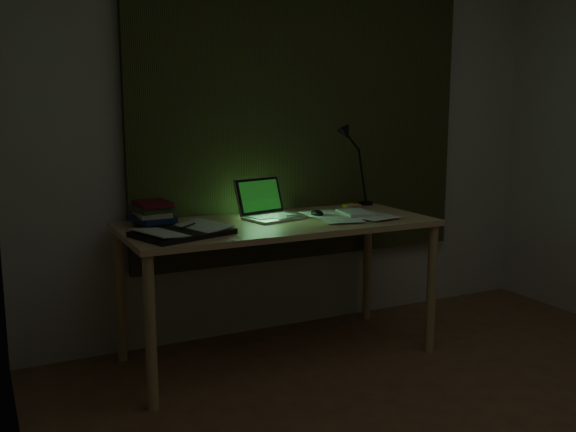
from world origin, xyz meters
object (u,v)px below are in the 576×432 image
open_textbook (183,231)px  book_stack (154,213)px  desk (278,290)px  desk_lamp (367,167)px  loose_papers (346,214)px  laptop (275,199)px

open_textbook → book_stack: bearing=84.3°
open_textbook → book_stack: (-0.06, 0.29, 0.05)m
desk → desk_lamp: (0.76, 0.30, 0.63)m
desk_lamp → loose_papers: bearing=-137.8°
laptop → open_textbook: bearing=-175.4°
desk → book_stack: (-0.64, 0.16, 0.46)m
laptop → loose_papers: laptop is taller
book_stack → open_textbook: bearing=-77.7°
book_stack → desk_lamp: (1.40, 0.13, 0.17)m
laptop → book_stack: laptop is taller
loose_papers → book_stack: bearing=170.8°
laptop → desk: bearing=-116.8°
desk_lamp → open_textbook: bearing=-162.4°
open_textbook → laptop: bearing=1.2°
open_textbook → book_stack: 0.30m
laptop → open_textbook: (-0.59, -0.21, -0.09)m
desk → loose_papers: 0.58m
desk → desk_lamp: size_ratio=3.51×
desk → desk_lamp: bearing=21.3°
desk → loose_papers: (0.42, -0.01, 0.40)m
laptop → open_textbook: laptop is taller
desk → open_textbook: (-0.58, -0.13, 0.40)m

